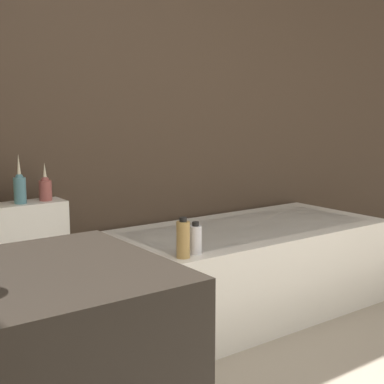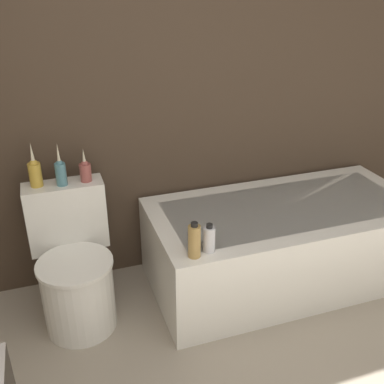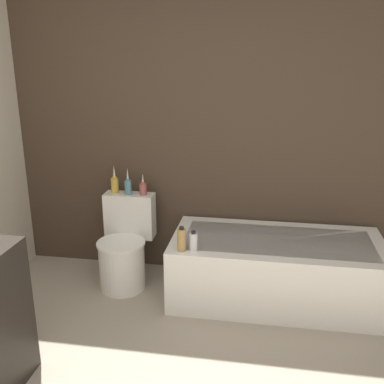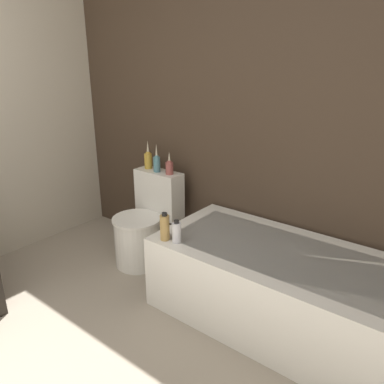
{
  "view_description": "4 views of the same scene",
  "coord_description": "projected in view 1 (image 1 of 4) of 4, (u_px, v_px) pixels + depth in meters",
  "views": [
    {
      "loc": [
        -1.32,
        -0.34,
        1.18
      ],
      "look_at": [
        0.22,
        1.77,
        0.77
      ],
      "focal_mm": 50.0,
      "sensor_mm": 36.0,
      "label": 1
    },
    {
      "loc": [
        -0.56,
        -0.14,
        1.76
      ],
      "look_at": [
        0.11,
        1.81,
        0.75
      ],
      "focal_mm": 42.0,
      "sensor_mm": 36.0,
      "label": 2
    },
    {
      "loc": [
        0.61,
        -1.35,
        1.92
      ],
      "look_at": [
        0.11,
        1.69,
        0.93
      ],
      "focal_mm": 42.0,
      "sensor_mm": 36.0,
      "label": 3
    },
    {
      "loc": [
        1.54,
        -0.03,
        1.63
      ],
      "look_at": [
        0.11,
        1.81,
        0.79
      ],
      "focal_mm": 35.0,
      "sensor_mm": 36.0,
      "label": 4
    }
  ],
  "objects": [
    {
      "name": "wall_back_tiled",
      "position": [
        95.0,
        87.0,
        2.9
      ],
      "size": [
        6.4,
        0.06,
        2.6
      ],
      "color": "#423326",
      "rests_on": "ground_plane"
    },
    {
      "name": "shampoo_bottle_tall",
      "position": [
        183.0,
        239.0,
        2.43
      ],
      "size": [
        0.06,
        0.06,
        0.19
      ],
      "color": "tan",
      "rests_on": "bathtub"
    },
    {
      "name": "shampoo_bottle_short",
      "position": [
        196.0,
        239.0,
        2.5
      ],
      "size": [
        0.06,
        0.06,
        0.15
      ],
      "color": "silver",
      "rests_on": "bathtub"
    },
    {
      "name": "vase_bronze",
      "position": [
        45.0,
        188.0,
        2.58
      ],
      "size": [
        0.06,
        0.06,
        0.19
      ],
      "color": "#994C47",
      "rests_on": "toilet"
    },
    {
      "name": "vase_silver",
      "position": [
        20.0,
        187.0,
        2.5
      ],
      "size": [
        0.06,
        0.06,
        0.23
      ],
      "color": "teal",
      "rests_on": "toilet"
    },
    {
      "name": "bathtub",
      "position": [
        249.0,
        268.0,
        3.14
      ],
      "size": [
        1.63,
        0.79,
        0.51
      ],
      "color": "white",
      "rests_on": "ground"
    },
    {
      "name": "toilet",
      "position": [
        38.0,
        301.0,
        2.44
      ],
      "size": [
        0.43,
        0.55,
        0.74
      ],
      "color": "white",
      "rests_on": "ground"
    }
  ]
}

